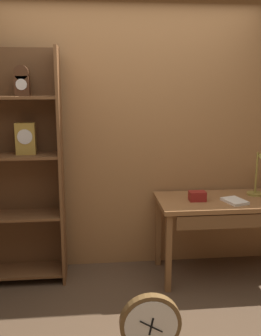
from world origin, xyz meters
TOP-DOWN VIEW (x-y plane):
  - back_wood_panel at (0.00, 1.34)m, footprint 4.80×0.05m
  - workbench at (0.94, 0.95)m, footprint 1.40×0.62m
  - toolbox_small at (0.59, 0.95)m, footprint 0.15×0.10m
  - open_repair_manual at (0.91, 0.87)m, footprint 0.21×0.26m
  - round_clock_large at (0.01, -0.09)m, footprint 0.41×0.11m

SIDE VIEW (x-z plane):
  - round_clock_large at x=0.01m, z-range 0.00..0.46m
  - workbench at x=0.94m, z-range 0.29..1.04m
  - open_repair_manual at x=0.91m, z-range 0.75..0.78m
  - toolbox_small at x=0.59m, z-range 0.75..0.84m
  - back_wood_panel at x=0.00m, z-range 0.00..2.60m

